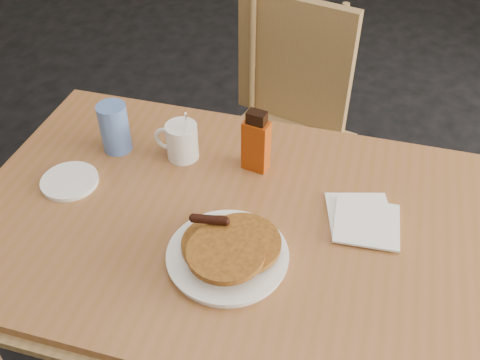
# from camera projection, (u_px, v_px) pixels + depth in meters

# --- Properties ---
(main_table) EXTENTS (1.25, 0.85, 0.75)m
(main_table) POSITION_uv_depth(u_px,v_px,m) (222.00, 227.00, 1.28)
(main_table) COLOR brown
(main_table) RESTS_ON floor
(chair_main_far) EXTENTS (0.52, 0.52, 0.94)m
(chair_main_far) POSITION_uv_depth(u_px,v_px,m) (286.00, 113.00, 1.90)
(chair_main_far) COLOR #9B7949
(chair_main_far) RESTS_ON floor
(pancake_plate) EXTENTS (0.26, 0.26, 0.08)m
(pancake_plate) POSITION_uv_depth(u_px,v_px,m) (228.00, 251.00, 1.14)
(pancake_plate) COLOR white
(pancake_plate) RESTS_ON main_table
(coffee_mug) EXTENTS (0.12, 0.08, 0.16)m
(coffee_mug) POSITION_uv_depth(u_px,v_px,m) (181.00, 141.00, 1.38)
(coffee_mug) COLOR white
(coffee_mug) RESTS_ON main_table
(syrup_bottle) EXTENTS (0.07, 0.05, 0.17)m
(syrup_bottle) POSITION_uv_depth(u_px,v_px,m) (256.00, 143.00, 1.33)
(syrup_bottle) COLOR maroon
(syrup_bottle) RESTS_ON main_table
(napkin_stack) EXTENTS (0.19, 0.19, 0.01)m
(napkin_stack) POSITION_uv_depth(u_px,v_px,m) (363.00, 219.00, 1.24)
(napkin_stack) COLOR white
(napkin_stack) RESTS_ON main_table
(blue_tumbler) EXTENTS (0.09, 0.09, 0.14)m
(blue_tumbler) POSITION_uv_depth(u_px,v_px,m) (115.00, 128.00, 1.40)
(blue_tumbler) COLOR #5174BF
(blue_tumbler) RESTS_ON main_table
(side_saucer) EXTENTS (0.15, 0.15, 0.01)m
(side_saucer) POSITION_uv_depth(u_px,v_px,m) (70.00, 181.00, 1.33)
(side_saucer) COLOR white
(side_saucer) RESTS_ON main_table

